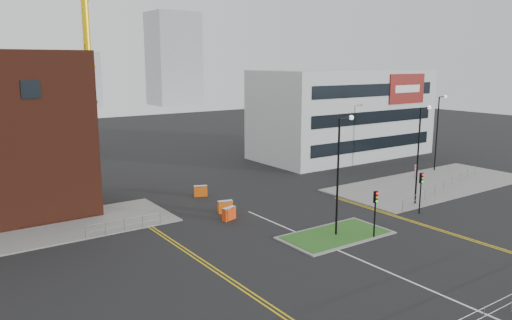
# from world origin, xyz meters

# --- Properties ---
(ground) EXTENTS (200.00, 200.00, 0.00)m
(ground) POSITION_xyz_m (0.00, 0.00, 0.00)
(ground) COLOR black
(ground) RESTS_ON ground
(pavement_right) EXTENTS (24.00, 10.00, 0.12)m
(pavement_right) POSITION_xyz_m (22.00, 14.00, 0.06)
(pavement_right) COLOR slate
(pavement_right) RESTS_ON ground
(island_kerb) EXTENTS (8.60, 4.60, 0.08)m
(island_kerb) POSITION_xyz_m (2.00, 8.00, 0.04)
(island_kerb) COLOR slate
(island_kerb) RESTS_ON ground
(grass_island) EXTENTS (8.00, 4.00, 0.12)m
(grass_island) POSITION_xyz_m (2.00, 8.00, 0.06)
(grass_island) COLOR #20541C
(grass_island) RESTS_ON ground
(office_block) EXTENTS (25.00, 12.20, 12.00)m
(office_block) POSITION_xyz_m (26.01, 31.97, 6.00)
(office_block) COLOR silver
(office_block) RESTS_ON ground
(streetlamp_island) EXTENTS (1.46, 0.36, 9.18)m
(streetlamp_island) POSITION_xyz_m (2.22, 8.00, 5.41)
(streetlamp_island) COLOR black
(streetlamp_island) RESTS_ON ground
(streetlamp_right_near) EXTENTS (1.46, 0.36, 9.18)m
(streetlamp_right_near) POSITION_xyz_m (14.22, 10.00, 5.41)
(streetlamp_right_near) COLOR black
(streetlamp_right_near) RESTS_ON ground
(streetlamp_right_far) EXTENTS (1.46, 0.36, 9.18)m
(streetlamp_right_far) POSITION_xyz_m (28.22, 18.00, 5.41)
(streetlamp_right_far) COLOR black
(streetlamp_right_far) RESTS_ON ground
(traffic_light_island) EXTENTS (0.28, 0.33, 3.65)m
(traffic_light_island) POSITION_xyz_m (4.00, 5.98, 2.57)
(traffic_light_island) COLOR black
(traffic_light_island) RESTS_ON ground
(traffic_light_right) EXTENTS (0.28, 0.33, 3.65)m
(traffic_light_right) POSITION_xyz_m (12.00, 7.98, 2.57)
(traffic_light_right) COLOR black
(traffic_light_right) RESTS_ON ground
(railing_front) EXTENTS (24.05, 0.05, 1.10)m
(railing_front) POSITION_xyz_m (0.00, -6.00, 0.78)
(railing_front) COLOR gray
(railing_front) RESTS_ON ground
(railing_left) EXTENTS (6.05, 0.05, 1.10)m
(railing_left) POSITION_xyz_m (-11.00, 18.00, 0.74)
(railing_left) COLOR gray
(railing_left) RESTS_ON ground
(railing_right) EXTENTS (19.05, 5.05, 1.10)m
(railing_right) POSITION_xyz_m (20.50, 11.50, 0.78)
(railing_right) COLOR gray
(railing_right) RESTS_ON ground
(centre_line) EXTENTS (0.15, 30.00, 0.01)m
(centre_line) POSITION_xyz_m (0.00, 2.00, 0.01)
(centre_line) COLOR silver
(centre_line) RESTS_ON ground
(yellow_left_a) EXTENTS (0.12, 24.00, 0.01)m
(yellow_left_a) POSITION_xyz_m (-9.00, 10.00, 0.01)
(yellow_left_a) COLOR gold
(yellow_left_a) RESTS_ON ground
(yellow_left_b) EXTENTS (0.12, 24.00, 0.01)m
(yellow_left_b) POSITION_xyz_m (-8.70, 10.00, 0.01)
(yellow_left_b) COLOR gold
(yellow_left_b) RESTS_ON ground
(yellow_right_a) EXTENTS (0.12, 20.00, 0.01)m
(yellow_right_a) POSITION_xyz_m (9.50, 6.00, 0.01)
(yellow_right_a) COLOR gold
(yellow_right_a) RESTS_ON ground
(yellow_right_b) EXTENTS (0.12, 20.00, 0.01)m
(yellow_right_b) POSITION_xyz_m (9.80, 6.00, 0.01)
(yellow_right_b) COLOR gold
(yellow_right_b) RESTS_ON ground
(skyline_b) EXTENTS (24.00, 12.00, 16.00)m
(skyline_b) POSITION_xyz_m (10.00, 130.00, 8.00)
(skyline_b) COLOR gray
(skyline_b) RESTS_ON ground
(skyline_c) EXTENTS (14.00, 12.00, 28.00)m
(skyline_c) POSITION_xyz_m (45.00, 125.00, 14.00)
(skyline_c) COLOR gray
(skyline_c) RESTS_ON ground
(pedestrian) EXTENTS (0.69, 0.52, 1.72)m
(pedestrian) POSITION_xyz_m (22.44, 16.47, 0.86)
(pedestrian) COLOR #CC849B
(pedestrian) RESTS_ON ground
(barrier_left) EXTENTS (1.37, 0.72, 1.10)m
(barrier_left) POSITION_xyz_m (-1.87, 17.91, 0.60)
(barrier_left) COLOR #DB570C
(barrier_left) RESTS_ON ground
(barrier_mid) EXTENTS (1.37, 0.80, 1.09)m
(barrier_mid) POSITION_xyz_m (-2.65, 16.00, 0.59)
(barrier_mid) COLOR #F23F0D
(barrier_mid) RESTS_ON ground
(barrier_right) EXTENTS (1.36, 0.89, 1.09)m
(barrier_right) POSITION_xyz_m (-1.00, 24.00, 0.59)
(barrier_right) COLOR #DD540C
(barrier_right) RESTS_ON ground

